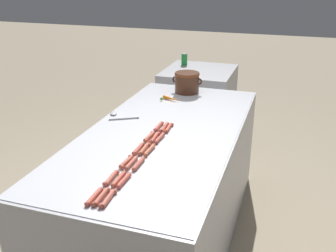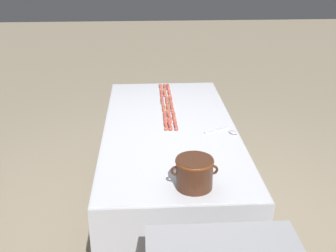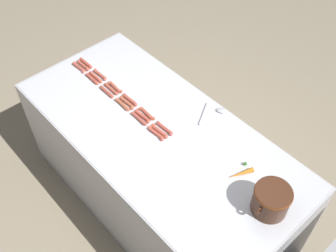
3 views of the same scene
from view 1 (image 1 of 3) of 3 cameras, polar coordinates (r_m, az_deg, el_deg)
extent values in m
plane|color=gray|center=(3.11, -0.57, -15.74)|extent=(20.00, 20.00, 0.00)
cube|color=#BCBCC1|center=(2.86, -0.61, -8.79)|extent=(1.00, 2.15, 0.88)
cube|color=silver|center=(2.66, -0.65, -0.63)|extent=(0.98, 2.11, 0.00)
cube|color=#A0A0A4|center=(4.32, 4.38, 2.37)|extent=(0.72, 0.76, 0.90)
cylinder|color=#BC503F|center=(1.93, -10.73, -10.09)|extent=(0.03, 0.13, 0.02)
sphere|color=#BC503F|center=(1.88, -11.74, -11.09)|extent=(0.02, 0.02, 0.02)
sphere|color=#BC503F|center=(1.98, -9.78, -9.13)|extent=(0.02, 0.02, 0.02)
cylinder|color=#B65845|center=(2.07, -8.29, -7.50)|extent=(0.03, 0.14, 0.02)
sphere|color=#B65845|center=(2.02, -9.21, -8.36)|extent=(0.02, 0.02, 0.02)
sphere|color=#B65845|center=(2.12, -7.41, -6.67)|extent=(0.02, 0.02, 0.02)
cylinder|color=#B1513E|center=(2.22, -6.10, -5.21)|extent=(0.04, 0.14, 0.02)
sphere|color=#B1513E|center=(2.17, -6.69, -6.00)|extent=(0.02, 0.02, 0.02)
sphere|color=#B1513E|center=(2.28, -5.53, -4.46)|extent=(0.02, 0.02, 0.02)
cylinder|color=#B75242|center=(2.37, -4.34, -3.32)|extent=(0.03, 0.13, 0.02)
sphere|color=#B75242|center=(2.32, -5.02, -3.99)|extent=(0.02, 0.02, 0.02)
sphere|color=#B75242|center=(2.43, -3.70, -2.68)|extent=(0.02, 0.02, 0.02)
cylinder|color=#B7543D|center=(2.53, -2.77, -1.58)|extent=(0.03, 0.14, 0.02)
sphere|color=#B7543D|center=(2.47, -3.24, -2.19)|extent=(0.02, 0.02, 0.02)
sphere|color=#B7543D|center=(2.59, -2.32, -1.00)|extent=(0.02, 0.02, 0.02)
cylinder|color=#B55044|center=(2.69, -1.37, -0.06)|extent=(0.03, 0.13, 0.02)
sphere|color=#B55044|center=(2.63, -1.91, -0.58)|extent=(0.02, 0.02, 0.02)
sphere|color=#B55044|center=(2.75, -0.86, 0.44)|extent=(0.02, 0.02, 0.02)
cylinder|color=#B75643|center=(1.92, -9.75, -10.15)|extent=(0.03, 0.14, 0.02)
sphere|color=#B75643|center=(1.88, -10.79, -11.15)|extent=(0.02, 0.02, 0.02)
sphere|color=#B75643|center=(1.97, -8.76, -9.20)|extent=(0.02, 0.02, 0.02)
cylinder|color=#BA513D|center=(2.06, -7.30, -7.66)|extent=(0.03, 0.13, 0.02)
sphere|color=#BA513D|center=(2.01, -8.14, -8.56)|extent=(0.02, 0.02, 0.02)
sphere|color=#BA513D|center=(2.11, -6.52, -6.81)|extent=(0.02, 0.02, 0.02)
cylinder|color=#B15744|center=(2.21, -5.37, -5.39)|extent=(0.03, 0.13, 0.02)
sphere|color=#B15744|center=(2.15, -6.06, -6.18)|extent=(0.02, 0.02, 0.02)
sphere|color=#B15744|center=(2.26, -4.72, -4.65)|extent=(0.02, 0.02, 0.02)
cylinder|color=#B55B40|center=(2.36, -3.53, -3.37)|extent=(0.03, 0.14, 0.02)
sphere|color=#B55B40|center=(2.31, -4.21, -4.04)|extent=(0.02, 0.02, 0.02)
sphere|color=#B55B40|center=(2.42, -2.87, -2.73)|extent=(0.02, 0.02, 0.02)
cylinder|color=#BD503F|center=(2.51, -1.99, -1.72)|extent=(0.03, 0.14, 0.02)
sphere|color=#BD503F|center=(2.46, -2.63, -2.31)|extent=(0.02, 0.02, 0.02)
sphere|color=#BD503F|center=(2.57, -1.39, -1.16)|extent=(0.02, 0.02, 0.02)
cylinder|color=#B74F3D|center=(2.67, -0.59, -0.20)|extent=(0.03, 0.14, 0.02)
sphere|color=#B74F3D|center=(2.62, -1.16, -0.72)|extent=(0.02, 0.02, 0.02)
sphere|color=#B74F3D|center=(2.73, -0.04, 0.30)|extent=(0.02, 0.02, 0.02)
cylinder|color=#BC5645|center=(1.91, -8.75, -10.42)|extent=(0.03, 0.14, 0.02)
sphere|color=#BC5645|center=(1.86, -9.81, -11.43)|extent=(0.02, 0.02, 0.02)
sphere|color=#BC5645|center=(1.95, -7.75, -9.46)|extent=(0.02, 0.02, 0.02)
cylinder|color=#B94F40|center=(2.04, -6.44, -7.87)|extent=(0.03, 0.13, 0.02)
sphere|color=#B94F40|center=(1.99, -7.20, -8.79)|extent=(0.02, 0.02, 0.02)
sphere|color=#B94F40|center=(2.10, -5.73, -7.00)|extent=(0.02, 0.02, 0.02)
cylinder|color=#B2503F|center=(2.19, -4.31, -5.53)|extent=(0.03, 0.13, 0.02)
sphere|color=#B2503F|center=(2.14, -5.01, -6.32)|extent=(0.02, 0.02, 0.02)
sphere|color=#B2503F|center=(2.25, -3.66, -4.78)|extent=(0.02, 0.02, 0.02)
cylinder|color=#B75E41|center=(2.35, -2.73, -3.55)|extent=(0.03, 0.14, 0.02)
sphere|color=#B75E41|center=(2.29, -3.26, -4.25)|extent=(0.02, 0.02, 0.02)
sphere|color=#B75E41|center=(2.40, -2.23, -2.88)|extent=(0.02, 0.02, 0.02)
cylinder|color=#B25342|center=(2.50, -1.24, -1.79)|extent=(0.03, 0.13, 0.02)
sphere|color=#B25342|center=(2.45, -1.71, -2.41)|extent=(0.02, 0.02, 0.02)
sphere|color=#B25342|center=(2.56, -0.79, -1.21)|extent=(0.02, 0.02, 0.02)
cylinder|color=#BD5140|center=(2.66, 0.06, -0.30)|extent=(0.03, 0.14, 0.02)
sphere|color=#BD5140|center=(2.60, -0.50, -0.82)|extent=(0.02, 0.02, 0.02)
sphere|color=#BD5140|center=(2.72, 0.60, 0.21)|extent=(0.02, 0.02, 0.02)
cylinder|color=#472616|center=(3.45, 2.79, 6.36)|extent=(0.21, 0.21, 0.18)
torus|color=brown|center=(3.43, 2.81, 7.59)|extent=(0.22, 0.22, 0.03)
torus|color=#472616|center=(3.47, 1.10, 6.80)|extent=(0.06, 0.01, 0.06)
torus|color=#472616|center=(3.42, 4.50, 6.48)|extent=(0.06, 0.01, 0.06)
cylinder|color=#B7B7BC|center=(2.86, -6.43, 1.09)|extent=(0.20, 0.12, 0.01)
ellipsoid|color=#B7B7BC|center=(2.96, -7.94, 1.82)|extent=(0.08, 0.09, 0.02)
cone|color=orange|center=(3.25, 0.53, 4.00)|extent=(0.17, 0.09, 0.03)
sphere|color=#387F2D|center=(3.24, -0.97, 3.98)|extent=(0.02, 0.02, 0.02)
cylinder|color=#1E8C38|center=(4.39, 2.40, 9.70)|extent=(0.07, 0.07, 0.12)
cylinder|color=silver|center=(4.38, 2.41, 10.50)|extent=(0.06, 0.06, 0.00)
camera|label=2|loc=(5.30, 12.81, 24.48)|focal=45.04mm
camera|label=3|loc=(3.85, 28.52, 35.69)|focal=43.11mm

